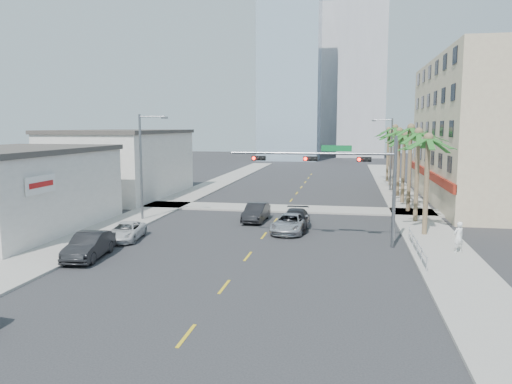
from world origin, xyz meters
TOP-DOWN VIEW (x-y plane):
  - ground at (0.00, 0.00)m, footprint 260.00×260.00m
  - sidewalk_right at (12.00, 20.00)m, footprint 4.00×120.00m
  - sidewalk_left at (-12.00, 20.00)m, footprint 4.00×120.00m
  - sidewalk_cross at (0.00, 22.00)m, footprint 80.00×4.00m
  - building_right at (21.99, 30.00)m, footprint 15.25×28.00m
  - building_left_near at (-19.00, 8.00)m, footprint 10.00×16.00m
  - building_left_far at (-19.50, 28.00)m, footprint 11.00×18.00m
  - tower_far_left at (-8.00, 95.00)m, footprint 14.00×14.00m
  - tower_far_right at (9.00, 110.00)m, footprint 12.00×12.00m
  - tower_far_center at (-3.00, 125.00)m, footprint 16.00×16.00m
  - traffic_signal_mast at (5.78, 7.95)m, footprint 11.12×0.54m
  - palm_tree_0 at (11.60, 12.00)m, footprint 4.80×4.80m
  - palm_tree_1 at (11.60, 17.20)m, footprint 4.80×4.80m
  - palm_tree_2 at (11.60, 22.40)m, footprint 4.80×4.80m
  - palm_tree_3 at (11.60, 27.60)m, footprint 4.80×4.80m
  - palm_tree_4 at (11.60, 32.80)m, footprint 4.80×4.80m
  - palm_tree_5 at (11.60, 38.00)m, footprint 4.80×4.80m
  - palm_tree_6 at (11.60, 43.20)m, footprint 4.80×4.80m
  - palm_tree_7 at (11.60, 48.40)m, footprint 4.80×4.80m
  - streetlight_left at (-11.00, 14.00)m, footprint 2.55×0.25m
  - streetlight_right at (11.00, 38.00)m, footprint 2.55×0.25m
  - guardrail at (10.30, 6.00)m, footprint 0.08×8.08m
  - car_parked_mid at (-9.40, 1.78)m, footprint 2.19×4.95m
  - car_parked_far at (-9.40, 6.85)m, footprint 2.64×4.71m
  - car_lane_left at (-1.58, 15.42)m, footprint 1.81×4.67m
  - car_lane_center at (1.75, 11.49)m, footprint 2.80×5.25m
  - car_lane_right at (2.00, 12.94)m, footprint 2.14×5.16m
  - pedestrian at (12.87, 6.79)m, footprint 0.85×0.76m

SIDE VIEW (x-z plane):
  - ground at x=0.00m, z-range 0.00..0.00m
  - sidewalk_right at x=12.00m, z-range 0.00..0.15m
  - sidewalk_left at x=-12.00m, z-range 0.00..0.15m
  - sidewalk_cross at x=0.00m, z-range 0.00..0.15m
  - car_parked_far at x=-9.40m, z-range 0.00..1.24m
  - guardrail at x=10.30m, z-range 0.17..1.17m
  - car_lane_center at x=1.75m, z-range 0.00..1.41m
  - car_lane_right at x=2.00m, z-range 0.00..1.49m
  - car_lane_left at x=-1.58m, z-range 0.00..1.52m
  - car_parked_mid at x=-9.40m, z-range 0.00..1.58m
  - pedestrian at x=12.87m, z-range 0.15..2.11m
  - building_left_near at x=-19.00m, z-range 0.00..6.00m
  - building_left_far at x=-19.50m, z-range 0.00..7.20m
  - streetlight_left at x=-11.00m, z-range 0.56..9.56m
  - streetlight_right at x=11.00m, z-range 0.56..9.56m
  - traffic_signal_mast at x=5.78m, z-range 1.46..8.66m
  - palm_tree_0 at x=11.60m, z-range 3.18..10.98m
  - palm_tree_3 at x=11.60m, z-range 3.18..10.98m
  - palm_tree_6 at x=11.60m, z-range 3.18..10.98m
  - palm_tree_1 at x=11.60m, z-range 3.35..11.51m
  - palm_tree_4 at x=11.60m, z-range 3.35..11.51m
  - palm_tree_7 at x=11.60m, z-range 3.35..11.51m
  - building_right at x=21.99m, z-range 0.00..15.00m
  - palm_tree_2 at x=11.60m, z-range 3.52..12.04m
  - palm_tree_5 at x=11.60m, z-range 3.52..12.04m
  - tower_far_center at x=-3.00m, z-range 0.00..42.00m
  - tower_far_left at x=-8.00m, z-range 0.00..48.00m
  - tower_far_right at x=9.00m, z-range 0.00..60.00m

